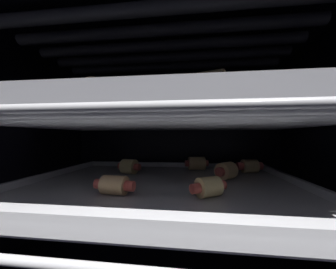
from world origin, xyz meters
The scene contains 23 objects.
ground_plane centered at (0.00, 0.00, -0.60)cm, with size 59.07×45.10×1.20cm, color black.
oven_wall_back centered at (0.00, 21.95, 19.92)cm, with size 59.07×1.20×39.84cm, color black.
oven_wall_left centered at (-28.93, 0.00, 19.92)cm, with size 1.20×42.70×39.84cm, color black.
oven_ceiling centered at (0.00, 0.00, 40.44)cm, with size 59.07×45.10×1.20cm, color black.
heating_element centered at (0.00, 0.00, 36.88)cm, with size 45.33×20.56×1.77cm.
oven_rack_lower centered at (0.00, 0.00, 11.96)cm, with size 54.09×41.85×0.78cm.
baking_tray_lower centered at (0.00, 0.00, 12.95)cm, with size 44.52×33.56×2.12cm.
pig_in_blanket_lower_0 centered at (11.19, 3.71, 14.93)cm, with size 4.36×4.42×3.12cm.
pig_in_blanket_lower_1 centered at (6.11, 12.94, 14.91)cm, with size 5.61×3.75×3.07cm.
pig_in_blanket_lower_2 centered at (7.06, -6.85, 14.67)cm, with size 5.02×3.78×2.59cm.
pig_in_blanket_lower_3 centered at (17.40, 10.81, 14.81)cm, with size 5.62×3.36×2.88cm.
pig_in_blanket_lower_4 centered at (-8.12, 6.47, 14.89)cm, with size 5.27×3.76×3.04cm.
pig_in_blanket_lower_5 centered at (-5.49, -7.37, 14.65)cm, with size 5.81×2.94×2.55cm.
oven_rack_upper centered at (0.00, 0.00, 23.31)cm, with size 54.07×41.85×0.76cm.
baking_tray_upper centered at (0.00, 0.00, 24.32)cm, with size 44.52×33.56×2.55cm.
pig_in_blanket_upper_0 centered at (-12.47, 10.98, 26.19)cm, with size 4.61×5.09×3.10cm.
pig_in_blanket_upper_1 centered at (-6.24, -0.98, 26.20)cm, with size 4.97×4.81×3.13cm.
pig_in_blanket_upper_2 centered at (4.68, 7.49, 25.96)cm, with size 3.45×5.27×2.65cm.
pig_in_blanket_upper_3 centered at (-5.42, -12.83, 25.85)cm, with size 3.70×5.63×2.43cm.
pig_in_blanket_upper_4 centered at (6.41, -12.74, 26.15)cm, with size 6.10×4.11×3.02cm.
pig_in_blanket_upper_5 centered at (3.67, 3.60, 26.12)cm, with size 4.42×4.75×2.96cm.
pig_in_blanket_upper_6 centered at (-9.43, 2.49, 26.05)cm, with size 5.03×4.70×2.82cm.
pig_in_blanket_upper_7 centered at (-2.64, 12.84, 26.17)cm, with size 5.25×4.16×3.06cm.
Camera 1 is at (4.82, -31.72, 21.22)cm, focal length 20.05 mm.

